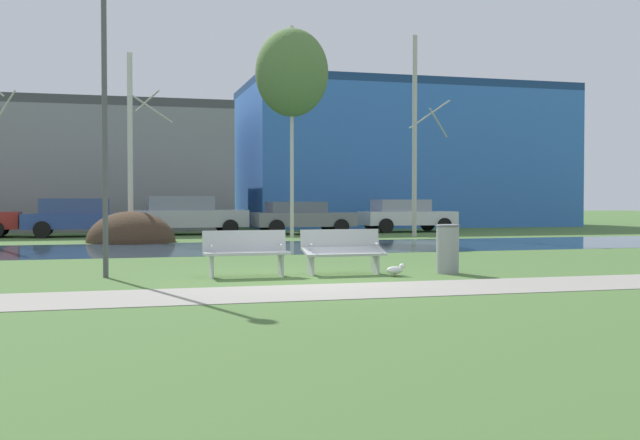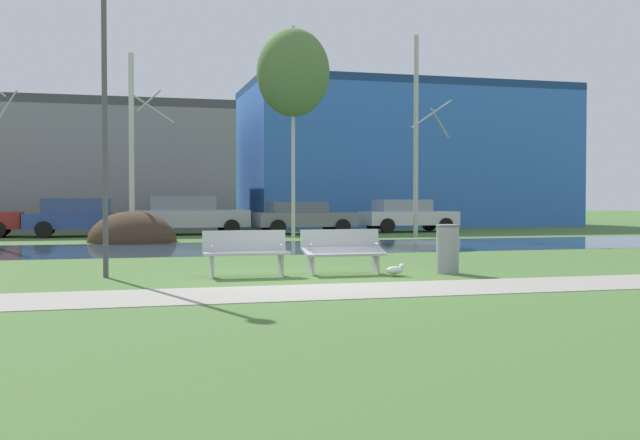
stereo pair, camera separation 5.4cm
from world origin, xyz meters
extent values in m
plane|color=#476B33|center=(0.00, 10.00, 0.00)|extent=(120.00, 120.00, 0.00)
cube|color=gray|center=(0.00, -1.67, 0.01)|extent=(60.00, 1.99, 0.01)
cube|color=#2D475B|center=(0.00, 9.26, 0.00)|extent=(80.00, 6.17, 0.01)
ellipsoid|color=#423021|center=(-2.85, 13.37, 0.00)|extent=(3.00, 3.09, 2.10)
cube|color=#B2B5B7|center=(-0.95, 0.86, 0.45)|extent=(1.60, 0.49, 0.05)
cube|color=#B2B5B7|center=(-0.95, 1.14, 0.67)|extent=(1.60, 0.09, 0.40)
cube|color=#B2B5B7|center=(-1.61, 0.92, 0.23)|extent=(0.04, 0.43, 0.45)
cube|color=#B2B5B7|center=(-0.30, 0.92, 0.23)|extent=(0.04, 0.43, 0.45)
cylinder|color=#B2B5B7|center=(-1.61, 0.88, 0.59)|extent=(0.04, 0.28, 0.04)
cylinder|color=#B2B5B7|center=(-0.30, 0.88, 0.59)|extent=(0.04, 0.28, 0.04)
cube|color=#B2B5B7|center=(0.95, 0.86, 0.45)|extent=(1.60, 0.48, 0.17)
cube|color=#B2B5B7|center=(0.95, 1.14, 0.67)|extent=(1.60, 0.09, 0.40)
cube|color=#B2B5B7|center=(0.30, 0.92, 0.23)|extent=(0.04, 0.43, 0.45)
cube|color=#B2B5B7|center=(1.61, 0.92, 0.23)|extent=(0.04, 0.43, 0.45)
cylinder|color=#B2B5B7|center=(0.30, 0.88, 0.59)|extent=(0.04, 0.28, 0.04)
cylinder|color=#B2B5B7|center=(1.61, 0.88, 0.59)|extent=(0.04, 0.28, 0.04)
cylinder|color=gray|center=(3.00, 0.56, 0.48)|extent=(0.44, 0.44, 0.97)
torus|color=#545557|center=(3.00, 0.56, 0.94)|extent=(0.47, 0.47, 0.04)
ellipsoid|color=white|center=(1.77, 0.26, 0.12)|extent=(0.32, 0.15, 0.15)
sphere|color=white|center=(1.92, 0.26, 0.19)|extent=(0.10, 0.10, 0.10)
cone|color=gold|center=(1.97, 0.26, 0.19)|extent=(0.06, 0.03, 0.03)
cylinder|color=gold|center=(1.79, 0.23, 0.05)|extent=(0.01, 0.01, 0.10)
cylinder|color=gold|center=(1.79, 0.29, 0.05)|extent=(0.01, 0.01, 0.10)
cylinder|color=#4C4C51|center=(-3.51, 1.49, 2.62)|extent=(0.10, 0.10, 5.24)
cylinder|color=beige|center=(-7.03, 14.58, 4.55)|extent=(0.99, 1.40, 1.15)
cylinder|color=beige|center=(-2.84, 14.60, 3.34)|extent=(0.19, 0.19, 6.67)
cylinder|color=beige|center=(-2.21, 15.03, 5.04)|extent=(0.85, 1.19, 0.70)
cylinder|color=beige|center=(-2.09, 13.83, 4.61)|extent=(1.51, 1.46, 0.81)
cylinder|color=beige|center=(3.14, 14.84, 4.02)|extent=(0.14, 0.14, 8.03)
ellipsoid|color=#567A3D|center=(3.14, 14.84, 6.27)|extent=(2.78, 2.78, 3.33)
cylinder|color=#BCB7A8|center=(7.97, 14.42, 3.93)|extent=(0.18, 0.18, 7.87)
cylinder|color=#BCB7A8|center=(8.85, 15.02, 4.86)|extent=(1.14, 1.62, 1.04)
cylinder|color=#BCB7A8|center=(8.67, 13.71, 4.39)|extent=(1.32, 1.29, 1.00)
cylinder|color=black|center=(-7.77, 19.00, 0.32)|extent=(0.64, 0.23, 0.64)
cube|color=#2D4793|center=(-4.53, 17.65, 0.61)|extent=(4.64, 1.82, 0.58)
cube|color=#32457F|center=(-4.90, 17.64, 1.19)|extent=(2.61, 1.57, 0.59)
cylinder|color=black|center=(-3.03, 18.54, 0.32)|extent=(0.64, 0.23, 0.64)
cylinder|color=black|center=(-3.00, 16.81, 0.32)|extent=(0.64, 0.23, 0.64)
cylinder|color=black|center=(-6.07, 18.48, 0.32)|extent=(0.64, 0.23, 0.64)
cylinder|color=black|center=(-6.03, 16.75, 0.32)|extent=(0.64, 0.23, 0.64)
cube|color=#B2B5BC|center=(-0.42, 18.22, 0.67)|extent=(4.70, 1.95, 0.69)
cube|color=gray|center=(-0.80, 18.21, 1.30)|extent=(2.64, 1.69, 0.58)
cylinder|color=black|center=(1.10, 19.18, 0.32)|extent=(0.64, 0.23, 0.64)
cylinder|color=black|center=(1.13, 17.32, 0.32)|extent=(0.64, 0.23, 0.64)
cylinder|color=black|center=(-1.98, 19.12, 0.32)|extent=(0.64, 0.23, 0.64)
cylinder|color=black|center=(-1.94, 17.26, 0.32)|extent=(0.64, 0.23, 0.64)
cube|color=slate|center=(4.29, 17.66, 0.61)|extent=(4.21, 1.92, 0.58)
cube|color=slate|center=(3.95, 17.66, 1.13)|extent=(2.37, 1.66, 0.45)
cylinder|color=black|center=(5.64, 18.61, 0.32)|extent=(0.64, 0.23, 0.64)
cylinder|color=black|center=(5.68, 16.77, 0.32)|extent=(0.64, 0.23, 0.64)
cylinder|color=black|center=(2.89, 18.56, 0.32)|extent=(0.64, 0.23, 0.64)
cylinder|color=black|center=(2.93, 16.72, 0.32)|extent=(0.64, 0.23, 0.64)
cube|color=silver|center=(9.21, 18.23, 0.62)|extent=(4.19, 1.84, 0.59)
cube|color=#949AAC|center=(8.87, 18.23, 1.18)|extent=(2.36, 1.59, 0.53)
cylinder|color=black|center=(10.56, 19.14, 0.32)|extent=(0.64, 0.23, 0.64)
cylinder|color=black|center=(10.59, 17.38, 0.32)|extent=(0.64, 0.23, 0.64)
cylinder|color=black|center=(7.82, 19.09, 0.32)|extent=(0.64, 0.23, 0.64)
cylinder|color=black|center=(7.85, 17.33, 0.32)|extent=(0.64, 0.23, 0.64)
cube|color=gray|center=(-6.55, 25.66, 2.80)|extent=(16.92, 8.93, 5.60)
cube|color=#48484B|center=(-6.55, 25.66, 5.80)|extent=(16.92, 8.93, 0.40)
cube|color=#3870C6|center=(11.97, 26.26, 3.61)|extent=(17.32, 9.00, 7.22)
cube|color=navy|center=(11.97, 26.26, 7.42)|extent=(17.32, 9.00, 0.40)
camera|label=1|loc=(-3.29, -13.06, 1.47)|focal=42.16mm
camera|label=2|loc=(-3.24, -13.07, 1.47)|focal=42.16mm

